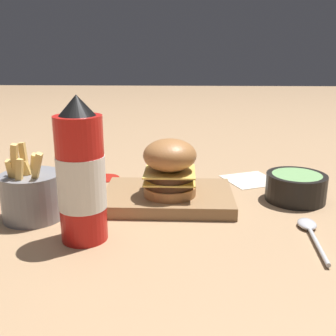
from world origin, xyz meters
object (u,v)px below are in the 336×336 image
burger (170,167)px  spoon (309,229)px  fries_basket (32,195)px  ketchup_bottle (81,176)px  serving_board (168,197)px  side_bowl (296,187)px

burger → spoon: burger is taller
fries_basket → ketchup_bottle: bearing=-34.7°
fries_basket → spoon: 0.50m
serving_board → burger: burger is taller
serving_board → ketchup_bottle: bearing=-128.3°
side_bowl → spoon: side_bowl is taller
ketchup_bottle → spoon: (0.38, 0.04, -0.10)m
serving_board → burger: size_ratio=2.32×
serving_board → burger: bearing=-76.8°
burger → ketchup_bottle: bearing=-132.3°
burger → fries_basket: size_ratio=0.76×
ketchup_bottle → fries_basket: (-0.12, 0.08, -0.06)m
side_bowl → spoon: size_ratio=0.74×
burger → spoon: 0.28m
serving_board → spoon: bearing=-27.2°
serving_board → side_bowl: size_ratio=2.13×
serving_board → spoon: (0.25, -0.13, -0.01)m
fries_basket → side_bowl: fries_basket is taller
side_bowl → burger: bearing=-170.5°
burger → ketchup_bottle: size_ratio=0.48×
serving_board → fries_basket: (-0.25, -0.09, 0.03)m
burger → side_bowl: bearing=9.5°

